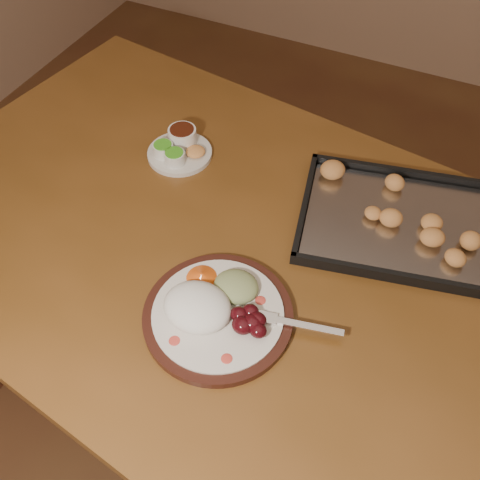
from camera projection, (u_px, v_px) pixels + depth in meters
The scene contains 5 objects.
ground at pixel (335, 447), 1.54m from camera, with size 4.00×4.00×0.00m, color brown.
dining_table at pixel (243, 277), 1.12m from camera, with size 1.62×1.12×0.75m.
dinner_plate at pixel (216, 310), 0.93m from camera, with size 0.35×0.26×0.06m.
condiment_saucer at pixel (179, 148), 1.21m from camera, with size 0.15×0.15×0.05m.
baking_tray at pixel (400, 222), 1.08m from camera, with size 0.45×0.37×0.04m.
Camera 1 is at (-0.03, -0.59, 1.57)m, focal length 40.00 mm.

